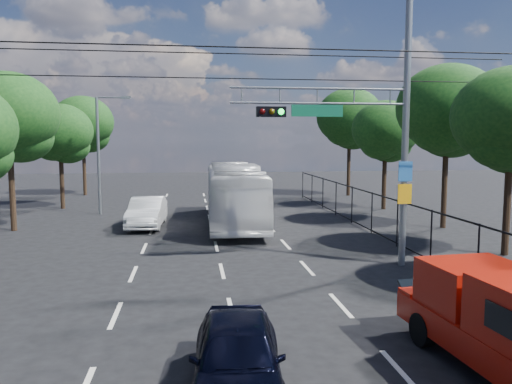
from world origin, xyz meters
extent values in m
plane|color=black|center=(0.00, 0.00, 0.00)|extent=(120.00, 120.00, 0.00)
cube|color=beige|center=(-3.00, 4.00, 0.01)|extent=(0.12, 2.00, 0.01)
cube|color=beige|center=(-3.00, 8.00, 0.01)|extent=(0.12, 2.00, 0.01)
cube|color=beige|center=(-3.00, 12.00, 0.01)|extent=(0.12, 2.00, 0.01)
cube|color=beige|center=(-3.00, 16.00, 0.01)|extent=(0.12, 2.00, 0.01)
cube|color=beige|center=(-3.00, 20.00, 0.01)|extent=(0.12, 2.00, 0.01)
cube|color=beige|center=(-3.00, 24.00, 0.01)|extent=(0.12, 2.00, 0.01)
cube|color=beige|center=(-3.00, 28.00, 0.01)|extent=(0.12, 2.00, 0.01)
cube|color=beige|center=(-3.00, 32.00, 0.01)|extent=(0.12, 2.00, 0.01)
cube|color=beige|center=(0.00, 0.00, 0.01)|extent=(0.12, 2.00, 0.01)
cube|color=beige|center=(0.00, 4.00, 0.01)|extent=(0.12, 2.00, 0.01)
cube|color=beige|center=(0.00, 8.00, 0.01)|extent=(0.12, 2.00, 0.01)
cube|color=beige|center=(0.00, 12.00, 0.01)|extent=(0.12, 2.00, 0.01)
cube|color=beige|center=(0.00, 16.00, 0.01)|extent=(0.12, 2.00, 0.01)
cube|color=beige|center=(0.00, 20.00, 0.01)|extent=(0.12, 2.00, 0.01)
cube|color=beige|center=(0.00, 24.00, 0.01)|extent=(0.12, 2.00, 0.01)
cube|color=beige|center=(0.00, 28.00, 0.01)|extent=(0.12, 2.00, 0.01)
cube|color=beige|center=(0.00, 32.00, 0.01)|extent=(0.12, 2.00, 0.01)
cube|color=beige|center=(3.00, 0.00, 0.01)|extent=(0.12, 2.00, 0.01)
cube|color=beige|center=(3.00, 4.00, 0.01)|extent=(0.12, 2.00, 0.01)
cube|color=beige|center=(3.00, 8.00, 0.01)|extent=(0.12, 2.00, 0.01)
cube|color=beige|center=(3.00, 12.00, 0.01)|extent=(0.12, 2.00, 0.01)
cube|color=beige|center=(3.00, 16.00, 0.01)|extent=(0.12, 2.00, 0.01)
cube|color=beige|center=(3.00, 20.00, 0.01)|extent=(0.12, 2.00, 0.01)
cube|color=beige|center=(3.00, 24.00, 0.01)|extent=(0.12, 2.00, 0.01)
cube|color=beige|center=(3.00, 28.00, 0.01)|extent=(0.12, 2.00, 0.01)
cube|color=beige|center=(3.00, 32.00, 0.01)|extent=(0.12, 2.00, 0.01)
cylinder|color=slate|center=(6.50, 8.00, 4.75)|extent=(0.24, 0.24, 9.50)
cylinder|color=slate|center=(3.40, 8.00, 6.25)|extent=(6.20, 0.08, 0.08)
cylinder|color=slate|center=(3.40, 8.00, 5.75)|extent=(6.20, 0.08, 0.08)
cube|color=black|center=(1.70, 8.00, 5.45)|extent=(1.00, 0.28, 0.35)
sphere|color=#3F0505|center=(1.38, 7.85, 5.45)|extent=(0.20, 0.20, 0.20)
sphere|color=#4C3805|center=(1.70, 7.85, 5.45)|extent=(0.20, 0.20, 0.20)
sphere|color=#0CE533|center=(2.02, 7.85, 5.45)|extent=(0.20, 0.20, 0.20)
cube|color=#0C5538|center=(3.30, 8.00, 5.50)|extent=(1.80, 0.05, 0.40)
cube|color=#2563AE|center=(6.48, 7.86, 3.40)|extent=(0.50, 0.04, 0.70)
cube|color=#F4A40C|center=(6.48, 7.86, 2.60)|extent=(0.50, 0.04, 0.70)
cylinder|color=slate|center=(5.90, 8.00, 6.00)|extent=(0.05, 0.05, 0.50)
cylinder|color=slate|center=(4.60, 8.00, 6.00)|extent=(0.05, 0.05, 0.50)
cylinder|color=slate|center=(3.30, 8.00, 6.00)|extent=(0.05, 0.05, 0.50)
cylinder|color=slate|center=(2.00, 8.00, 6.00)|extent=(0.05, 0.05, 0.50)
cylinder|color=slate|center=(0.70, 8.00, 6.00)|extent=(0.05, 0.05, 0.50)
cylinder|color=slate|center=(-6.50, 22.00, 3.50)|extent=(0.18, 0.18, 7.00)
cylinder|color=slate|center=(-5.70, 22.00, 7.00)|extent=(1.60, 0.09, 0.09)
cube|color=slate|center=(-4.80, 22.00, 7.00)|extent=(0.60, 0.22, 0.15)
cylinder|color=black|center=(0.00, 6.00, 7.20)|extent=(22.00, 0.04, 0.04)
cylinder|color=black|center=(0.00, 9.50, 7.60)|extent=(22.00, 0.04, 0.04)
cylinder|color=black|center=(0.00, 11.00, 6.90)|extent=(22.00, 0.04, 0.04)
cube|color=black|center=(7.60, 12.00, 1.95)|extent=(0.04, 34.00, 0.06)
cube|color=black|center=(7.60, 12.00, 0.15)|extent=(0.04, 34.00, 0.06)
cylinder|color=black|center=(7.60, 5.00, 1.00)|extent=(0.06, 0.06, 2.00)
cylinder|color=black|center=(7.60, 8.00, 1.00)|extent=(0.06, 0.06, 2.00)
cylinder|color=black|center=(7.60, 11.00, 1.00)|extent=(0.06, 0.06, 2.00)
cylinder|color=black|center=(7.60, 14.00, 1.00)|extent=(0.06, 0.06, 2.00)
cylinder|color=black|center=(7.60, 17.00, 1.00)|extent=(0.06, 0.06, 2.00)
cylinder|color=black|center=(7.60, 20.00, 1.00)|extent=(0.06, 0.06, 2.00)
cylinder|color=black|center=(7.60, 23.00, 1.00)|extent=(0.06, 0.06, 2.00)
cylinder|color=black|center=(7.60, 26.00, 1.00)|extent=(0.06, 0.06, 2.00)
cylinder|color=black|center=(7.60, 29.00, 1.00)|extent=(0.06, 0.06, 2.00)
cylinder|color=black|center=(11.20, 9.00, 2.10)|extent=(0.28, 0.28, 4.20)
ellipsoid|color=black|center=(11.20, 9.00, 5.40)|extent=(4.50, 4.50, 3.83)
ellipsoid|color=black|center=(10.85, 8.80, 4.50)|extent=(2.85, 2.85, 2.28)
cylinder|color=black|center=(11.80, 15.00, 2.38)|extent=(0.28, 0.28, 4.76)
ellipsoid|color=black|center=(11.80, 15.00, 6.12)|extent=(5.10, 5.10, 4.33)
ellipsoid|color=black|center=(12.20, 15.30, 4.93)|extent=(3.40, 3.40, 2.72)
ellipsoid|color=black|center=(11.45, 14.80, 5.10)|extent=(3.23, 3.23, 2.58)
cylinder|color=black|center=(11.40, 22.00, 2.02)|extent=(0.28, 0.28, 4.03)
ellipsoid|color=black|center=(11.40, 22.00, 5.18)|extent=(4.32, 4.32, 3.67)
ellipsoid|color=black|center=(11.80, 22.30, 4.18)|extent=(2.88, 2.88, 2.30)
ellipsoid|color=black|center=(11.05, 21.80, 4.32)|extent=(2.74, 2.74, 2.19)
cylinder|color=black|center=(11.60, 30.00, 2.46)|extent=(0.28, 0.28, 4.93)
ellipsoid|color=black|center=(11.60, 30.00, 6.34)|extent=(5.28, 5.28, 4.49)
ellipsoid|color=black|center=(12.00, 30.30, 5.10)|extent=(3.52, 3.52, 2.82)
ellipsoid|color=black|center=(11.25, 29.80, 5.28)|extent=(3.34, 3.34, 2.68)
cylinder|color=black|center=(-9.80, 17.00, 2.24)|extent=(0.28, 0.28, 4.48)
ellipsoid|color=black|center=(-9.80, 17.00, 5.76)|extent=(4.80, 4.80, 4.08)
ellipsoid|color=black|center=(-9.40, 17.30, 4.64)|extent=(3.20, 3.20, 2.56)
ellipsoid|color=black|center=(-10.15, 16.80, 4.80)|extent=(3.04, 3.04, 2.43)
cylinder|color=black|center=(-9.40, 25.00, 1.96)|extent=(0.28, 0.28, 3.92)
ellipsoid|color=black|center=(-9.40, 25.00, 5.04)|extent=(4.20, 4.20, 3.57)
ellipsoid|color=black|center=(-9.00, 25.30, 4.06)|extent=(2.80, 2.80, 2.24)
ellipsoid|color=black|center=(-9.75, 24.80, 4.20)|extent=(2.66, 2.66, 2.13)
cylinder|color=black|center=(-9.60, 33.00, 2.30)|extent=(0.28, 0.28, 4.59)
ellipsoid|color=black|center=(-9.60, 33.00, 5.90)|extent=(4.92, 4.92, 4.18)
ellipsoid|color=black|center=(-9.20, 33.30, 4.76)|extent=(3.28, 3.28, 2.62)
ellipsoid|color=black|center=(-9.95, 32.80, 4.92)|extent=(3.12, 3.12, 2.49)
cylinder|color=black|center=(3.99, 1.15, 0.37)|extent=(0.33, 0.75, 0.74)
cylinder|color=black|center=(5.77, 1.29, 0.37)|extent=(0.33, 0.75, 0.74)
cube|color=#941208|center=(5.00, -0.40, 0.65)|extent=(2.39, 5.39, 0.59)
cube|color=#941208|center=(4.82, 1.95, 0.74)|extent=(1.98, 0.72, 0.58)
cube|color=black|center=(4.80, 2.24, 1.00)|extent=(1.81, 0.56, 0.32)
cube|color=#941208|center=(4.91, 0.80, 1.42)|extent=(2.01, 1.77, 1.00)
cube|color=black|center=(4.97, 0.02, 1.47)|extent=(1.63, 0.18, 0.58)
cube|color=black|center=(4.10, -1.63, 1.52)|extent=(0.14, 1.26, 0.47)
imported|color=black|center=(-0.25, -0.41, 0.69)|extent=(1.95, 4.15, 1.37)
imported|color=silver|center=(1.26, 17.69, 1.61)|extent=(3.04, 11.64, 3.22)
imported|color=silver|center=(-3.31, 17.24, 0.77)|extent=(1.88, 4.73, 1.53)
camera|label=1|loc=(-1.01, -8.84, 4.52)|focal=35.00mm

